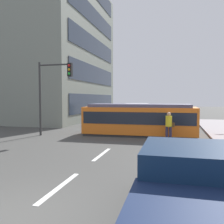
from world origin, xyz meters
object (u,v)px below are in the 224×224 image
Objects in this scene: city_bus at (135,111)px; streetcar_tram at (140,119)px; pickup_truck_parked at (196,195)px; pedestrian_crossing at (169,125)px; traffic_light_mast at (53,84)px.

streetcar_tram is at bearing -78.85° from city_bus.
city_bus is (-1.83, 9.28, -0.00)m from streetcar_tram.
pickup_truck_parked is at bearing -77.98° from city_bus.
pickup_truck_parked is at bearing -86.09° from pedestrian_crossing.
traffic_light_mast is (-7.35, 0.06, 2.40)m from pedestrian_crossing.
pickup_truck_parked is at bearing -50.71° from traffic_light_mast.
pickup_truck_parked is 12.91m from traffic_light_mast.
pedestrian_crossing is 7.73m from traffic_light_mast.
traffic_light_mast is at bearing 179.54° from pedestrian_crossing.
city_bus reaches higher than pedestrian_crossing.
streetcar_tram is at bearing 137.20° from pedestrian_crossing.
city_bus is 11.80m from traffic_light_mast.
pedestrian_crossing is at bearing -0.46° from traffic_light_mast.
traffic_light_mast is at bearing 129.29° from pickup_truck_parked.
city_bus is at bearing 108.79° from pedestrian_crossing.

